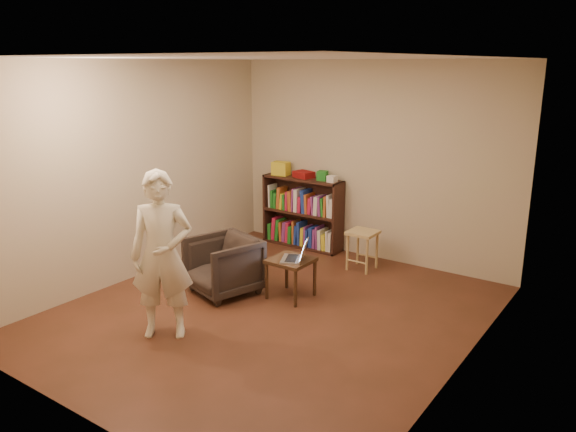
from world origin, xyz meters
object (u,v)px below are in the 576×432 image
Objects in this scene: stool at (363,239)px; laptop at (297,255)px; bookshelf at (303,216)px; side_table at (291,265)px; armchair at (224,265)px; person at (162,255)px.

laptop is at bearing -97.13° from stool.
bookshelf reaches higher than laptop.
side_table is at bearing -60.64° from bookshelf.
person reaches higher than armchair.
person is at bearing -46.68° from laptop.
laptop is (0.99, -1.62, 0.07)m from bookshelf.
bookshelf is 1.90m from laptop.
person reaches higher than stool.
armchair reaches higher than stool.
bookshelf is at bearing 119.36° from side_table.
stool is 1.28m from side_table.
bookshelf is 3.03× the size of laptop.
laptop is at bearing -58.55° from bookshelf.
armchair is (0.21, -1.95, -0.11)m from bookshelf.
person reaches higher than bookshelf.
stool is 0.31× the size of person.
armchair is 0.78m from side_table.
armchair is 0.87m from laptop.
bookshelf is at bearing 162.36° from stool.
person reaches higher than side_table.
person is at bearing -104.95° from stool.
bookshelf reaches higher than side_table.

